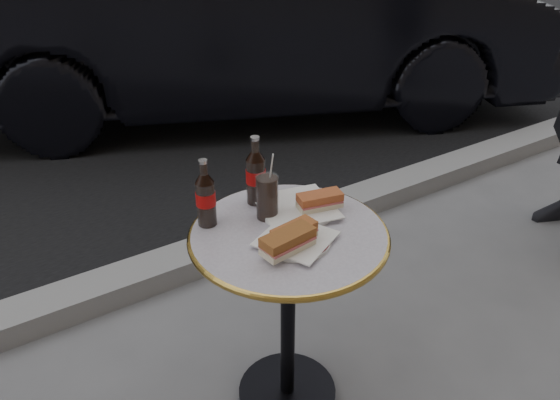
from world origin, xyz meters
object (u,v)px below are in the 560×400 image
cola_bottle_left (205,193)px  cola_bottle_right (256,170)px  bistro_table (288,321)px  cola_glass (267,197)px  plate_left (296,241)px  plate_right (296,209)px  parked_car (247,14)px

cola_bottle_left → cola_bottle_right: 0.20m
bistro_table → cola_glass: cola_glass is taller
plate_left → plate_right: (0.10, 0.15, 0.00)m
bistro_table → cola_bottle_left: size_ratio=3.28×
plate_right → cola_bottle_right: bearing=124.7°
plate_right → parked_car: size_ratio=0.05×
plate_right → cola_bottle_right: (-0.08, 0.12, 0.11)m
bistro_table → plate_right: bearing=45.3°
plate_right → cola_bottle_left: bearing=163.2°
plate_left → cola_bottle_left: 0.31m
cola_glass → bistro_table: bearing=-83.9°
cola_bottle_left → parked_car: bearing=58.2°
parked_car → plate_left: bearing=176.4°
cola_bottle_right → cola_glass: size_ratio=1.63×
plate_left → parked_car: bearing=63.3°
plate_left → cola_bottle_left: (-0.18, 0.23, 0.11)m
cola_bottle_left → cola_bottle_right: size_ratio=0.94×
bistro_table → parked_car: size_ratio=0.16×
cola_bottle_right → parked_car: (1.36, 2.48, -0.08)m
cola_bottle_left → parked_car: (1.56, 2.51, -0.08)m
bistro_table → cola_glass: size_ratio=5.00×
plate_right → cola_bottle_left: 0.31m
bistro_table → plate_left: size_ratio=3.51×
plate_right → cola_glass: bearing=170.1°
cola_bottle_left → cola_glass: (0.18, -0.07, -0.04)m
cola_glass → plate_right: bearing=-9.9°
bistro_table → cola_glass: (-0.01, 0.11, 0.44)m
plate_right → parked_car: 2.90m
plate_right → bistro_table: bearing=-134.7°
cola_glass → cola_bottle_right: bearing=79.7°
cola_bottle_left → cola_glass: size_ratio=1.52×
cola_bottle_right → cola_glass: 0.11m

